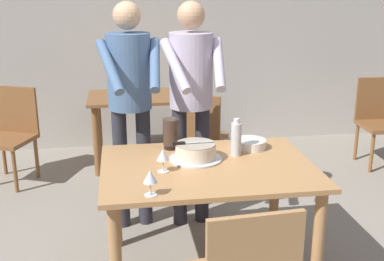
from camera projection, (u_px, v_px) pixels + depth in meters
back_wall at (164, 28)px, 5.41m from camera, size 10.00×0.12×2.70m
main_dining_table at (208, 182)px, 3.01m from camera, size 1.32×0.95×0.75m
cake_on_platter at (196, 152)px, 3.05m from camera, size 0.34×0.34×0.11m
cake_knife at (185, 143)px, 3.02m from camera, size 0.27×0.04×0.02m
plate_stack at (250, 144)px, 3.28m from camera, size 0.22×0.22×0.06m
wine_glass_near at (163, 155)px, 2.84m from camera, size 0.08×0.08×0.14m
wine_glass_far at (150, 177)px, 2.52m from camera, size 0.08×0.08×0.14m
water_bottle at (236, 139)px, 3.11m from camera, size 0.07×0.07×0.25m
hurricane_lamp at (171, 134)px, 3.24m from camera, size 0.11×0.11×0.21m
person_cutting_cake at (191, 91)px, 3.53m from camera, size 0.47×0.56×1.72m
person_standing_beside at (130, 92)px, 3.49m from camera, size 0.46×0.57×1.72m
background_table at (138, 111)px, 4.93m from camera, size 1.00×0.70×0.74m
background_chair_0 at (11, 131)px, 4.52m from camera, size 0.57×0.57×0.90m
background_chair_1 at (380, 118)px, 4.97m from camera, size 0.46×0.46×0.90m
background_chair_2 at (199, 135)px, 4.41m from camera, size 0.58×0.58×0.90m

